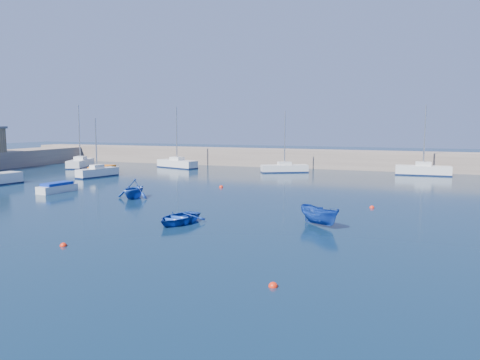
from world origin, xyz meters
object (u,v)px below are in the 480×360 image
(sailboat_7, at_px, (423,170))
(sailboat_5, at_px, (177,163))
(sailboat_4, at_px, (81,163))
(motorboat_1, at_px, (57,188))
(motorboat_2, at_px, (102,170))
(dinghy_left, at_px, (134,189))
(sailboat_6, at_px, (284,168))
(sailboat_3, at_px, (97,172))
(dinghy_right, at_px, (320,216))
(dinghy_center, at_px, (178,218))

(sailboat_7, bearing_deg, sailboat_5, 91.43)
(sailboat_4, relative_size, motorboat_1, 2.32)
(motorboat_2, height_order, dinghy_left, dinghy_left)
(motorboat_2, distance_m, dinghy_left, 21.07)
(sailboat_5, distance_m, sailboat_6, 16.50)
(sailboat_3, distance_m, sailboat_6, 24.06)
(sailboat_3, height_order, sailboat_7, sailboat_7)
(sailboat_3, height_order, sailboat_5, sailboat_5)
(sailboat_7, height_order, motorboat_2, sailboat_7)
(sailboat_5, xyz_separation_m, dinghy_left, (10.08, -26.26, 0.21))
(sailboat_7, distance_m, dinghy_left, 37.27)
(sailboat_5, height_order, dinghy_right, sailboat_5)
(sailboat_3, distance_m, sailboat_5, 14.41)
(sailboat_5, relative_size, dinghy_center, 2.42)
(sailboat_4, bearing_deg, motorboat_1, -76.12)
(motorboat_2, bearing_deg, sailboat_7, 13.59)
(sailboat_3, bearing_deg, sailboat_6, 47.61)
(sailboat_6, relative_size, dinghy_right, 2.41)
(sailboat_7, relative_size, motorboat_2, 1.62)
(sailboat_5, height_order, motorboat_1, sailboat_5)
(motorboat_2, xyz_separation_m, dinghy_right, (32.25, -20.17, 0.14))
(sailboat_6, bearing_deg, dinghy_center, 154.72)
(motorboat_1, height_order, dinghy_center, motorboat_1)
(sailboat_6, distance_m, dinghy_center, 33.74)
(motorboat_1, xyz_separation_m, motorboat_2, (-5.96, 14.59, 0.07))
(motorboat_1, bearing_deg, dinghy_left, 4.24)
(sailboat_3, relative_size, sailboat_4, 0.77)
(motorboat_1, xyz_separation_m, dinghy_center, (17.50, -8.27, -0.06))
(dinghy_right, bearing_deg, sailboat_4, 95.04)
(sailboat_7, height_order, dinghy_left, sailboat_7)
(sailboat_5, bearing_deg, dinghy_right, -120.57)
(sailboat_4, height_order, dinghy_left, sailboat_4)
(sailboat_7, height_order, dinghy_right, sailboat_7)
(dinghy_left, bearing_deg, motorboat_1, 173.93)
(sailboat_5, bearing_deg, sailboat_3, -175.40)
(sailboat_5, bearing_deg, motorboat_2, 175.50)
(sailboat_6, distance_m, dinghy_left, 26.59)
(sailboat_5, relative_size, motorboat_2, 1.63)
(sailboat_4, height_order, sailboat_7, sailboat_4)
(sailboat_4, height_order, sailboat_6, sailboat_4)
(sailboat_6, relative_size, sailboat_7, 0.92)
(sailboat_3, relative_size, dinghy_right, 2.12)
(dinghy_left, bearing_deg, sailboat_5, 107.54)
(sailboat_7, height_order, motorboat_1, sailboat_7)
(motorboat_1, relative_size, dinghy_left, 1.24)
(motorboat_1, bearing_deg, motorboat_2, 119.08)
(motorboat_2, bearing_deg, sailboat_3, -70.29)
(sailboat_3, height_order, dinghy_center, sailboat_3)
(motorboat_1, bearing_deg, sailboat_4, 132.08)
(motorboat_1, bearing_deg, sailboat_3, 118.23)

